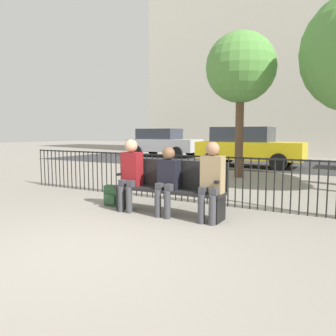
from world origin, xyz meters
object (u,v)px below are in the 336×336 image
Objects in this scene: seated_person_1 at (168,177)px; parked_car_1 at (248,146)px; seated_person_0 at (131,171)px; parked_car_2 at (163,142)px; park_bench at (170,185)px; seated_person_2 at (212,177)px; tree_1 at (241,69)px; backpack at (113,196)px.

seated_person_1 is 8.65m from parked_car_1.
seated_person_0 is 0.77m from seated_person_1.
parked_car_1 and parked_car_2 have the same top height.
seated_person_0 is 13.27m from parked_car_2.
parked_car_1 is at bearing 97.25° from park_bench.
park_bench is 0.20m from seated_person_1.
parked_car_1 reaches higher than seated_person_1.
seated_person_2 is at bearing -77.66° from parked_car_1.
park_bench is 5.86m from tree_1.
seated_person_0 is 3.31× the size of backpack.
parked_car_1 is (0.18, 8.44, 0.65)m from backpack.
parked_car_1 reaches higher than seated_person_2.
seated_person_0 is at bearing -93.61° from tree_1.
seated_person_0 is at bearing -14.87° from backpack.
park_bench is at bearing 99.51° from seated_person_1.
parked_car_1 is (-1.88, 8.58, 0.14)m from seated_person_2.
parked_car_2 is (-5.90, 3.14, 0.00)m from parked_car_1.
seated_person_0 reaches higher than seated_person_1.
tree_1 is at bearing 103.02° from seated_person_2.
parked_car_1 is at bearing 102.34° from seated_person_2.
seated_person_0 reaches higher than park_bench.
park_bench is at bearing 170.92° from seated_person_2.
park_bench is 1.29m from backpack.
seated_person_1 is 0.92× the size of seated_person_2.
parked_car_2 is (-6.98, 11.59, 0.34)m from park_bench.
seated_person_2 is 5.99m from tree_1.
tree_1 reaches higher than seated_person_1.
tree_1 is (-0.41, 5.12, 2.83)m from park_bench.
park_bench is at bearing -85.41° from tree_1.
seated_person_1 is 1.37m from backpack.
parked_car_2 is (-5.72, 11.58, 0.65)m from backpack.
park_bench is 0.84m from seated_person_2.
tree_1 reaches higher than seated_person_0.
seated_person_1 is 0.78m from seated_person_2.
seated_person_2 is (0.80, -0.13, 0.20)m from park_bench.
seated_person_0 is 1.54m from seated_person_2.
parked_car_2 is at bearing 120.85° from seated_person_1.
parked_car_1 is at bearing 101.26° from tree_1.
parked_car_2 is (-7.78, 11.71, 0.14)m from seated_person_2.
seated_person_0 is at bearing -87.78° from parked_car_1.
backpack is 0.09× the size of parked_car_2.
parked_car_1 reaches higher than seated_person_0.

